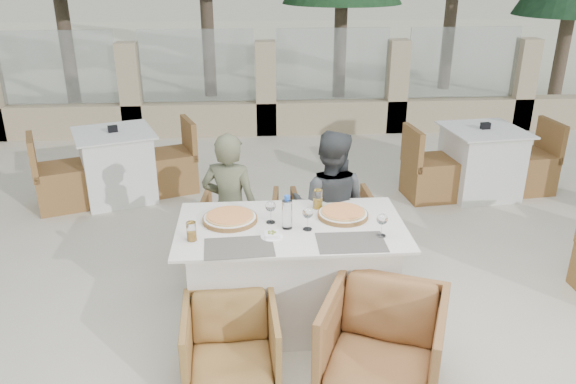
{
  "coord_description": "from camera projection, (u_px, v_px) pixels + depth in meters",
  "views": [
    {
      "loc": [
        -0.27,
        -3.59,
        2.49
      ],
      "look_at": [
        0.01,
        0.24,
        0.9
      ],
      "focal_mm": 35.0,
      "sensor_mm": 36.0,
      "label": 1
    }
  ],
  "objects": [
    {
      "name": "ground",
      "position": [
        289.0,
        313.0,
        4.28
      ],
      "size": [
        80.0,
        80.0,
        0.0
      ],
      "primitive_type": "plane",
      "color": "beige",
      "rests_on": "ground"
    },
    {
      "name": "sand_patch",
      "position": [
        256.0,
        47.0,
        17.18
      ],
      "size": [
        30.0,
        16.0,
        0.01
      ],
      "primitive_type": "cube",
      "color": "beige",
      "rests_on": "ground"
    },
    {
      "name": "perimeter_wall_far",
      "position": [
        266.0,
        82.0,
        8.4
      ],
      "size": [
        10.0,
        0.34,
        1.6
      ],
      "primitive_type": null,
      "color": "tan",
      "rests_on": "ground"
    },
    {
      "name": "dining_table",
      "position": [
        291.0,
        273.0,
        4.08
      ],
      "size": [
        1.6,
        0.9,
        0.77
      ],
      "primitive_type": null,
      "color": "silver",
      "rests_on": "ground"
    },
    {
      "name": "placemat_near_left",
      "position": [
        239.0,
        247.0,
        3.63
      ],
      "size": [
        0.46,
        0.32,
        0.0
      ],
      "primitive_type": "cube",
      "rotation": [
        0.0,
        0.0,
        0.05
      ],
      "color": "#5A554D",
      "rests_on": "dining_table"
    },
    {
      "name": "placemat_near_right",
      "position": [
        351.0,
        242.0,
        3.69
      ],
      "size": [
        0.45,
        0.3,
        0.0
      ],
      "primitive_type": "cube",
      "rotation": [
        0.0,
        0.0,
        -0.01
      ],
      "color": "#59534C",
      "rests_on": "dining_table"
    },
    {
      "name": "pizza_left",
      "position": [
        230.0,
        218.0,
        3.99
      ],
      "size": [
        0.48,
        0.48,
        0.05
      ],
      "primitive_type": "cylinder",
      "rotation": [
        0.0,
        0.0,
        -0.28
      ],
      "color": "#DF4D1E",
      "rests_on": "dining_table"
    },
    {
      "name": "pizza_right",
      "position": [
        343.0,
        214.0,
        4.06
      ],
      "size": [
        0.41,
        0.41,
        0.05
      ],
      "primitive_type": "cylinder",
      "rotation": [
        0.0,
        0.0,
        0.14
      ],
      "color": "#ED5220",
      "rests_on": "dining_table"
    },
    {
      "name": "water_bottle",
      "position": [
        287.0,
        212.0,
        3.85
      ],
      "size": [
        0.08,
        0.08,
        0.24
      ],
      "primitive_type": "cylinder",
      "rotation": [
        0.0,
        0.0,
        0.12
      ],
      "color": "#AEC9E5",
      "rests_on": "dining_table"
    },
    {
      "name": "wine_glass_centre",
      "position": [
        271.0,
        211.0,
        3.94
      ],
      "size": [
        0.09,
        0.09,
        0.18
      ],
      "primitive_type": null,
      "rotation": [
        0.0,
        0.0,
        -0.24
      ],
      "color": "white",
      "rests_on": "dining_table"
    },
    {
      "name": "wine_glass_near",
      "position": [
        308.0,
        217.0,
        3.84
      ],
      "size": [
        0.09,
        0.09,
        0.18
      ],
      "primitive_type": null,
      "rotation": [
        0.0,
        0.0,
        -0.18
      ],
      "color": "white",
      "rests_on": "dining_table"
    },
    {
      "name": "wine_glass_corner",
      "position": [
        382.0,
        224.0,
        3.75
      ],
      "size": [
        0.09,
        0.09,
        0.18
      ],
      "primitive_type": null,
      "rotation": [
        0.0,
        0.0,
        -0.22
      ],
      "color": "white",
      "rests_on": "dining_table"
    },
    {
      "name": "beer_glass_left",
      "position": [
        191.0,
        231.0,
        3.7
      ],
      "size": [
        0.08,
        0.08,
        0.13
      ],
      "primitive_type": "cylinder",
      "rotation": [
        0.0,
        0.0,
        0.3
      ],
      "color": "orange",
      "rests_on": "dining_table"
    },
    {
      "name": "beer_glass_right",
      "position": [
        318.0,
        199.0,
        4.18
      ],
      "size": [
        0.08,
        0.08,
        0.14
      ],
      "primitive_type": "cylinder",
      "rotation": [
        0.0,
        0.0,
        0.11
      ],
      "color": "gold",
      "rests_on": "dining_table"
    },
    {
      "name": "olive_dish",
      "position": [
        272.0,
        234.0,
        3.76
      ],
      "size": [
        0.13,
        0.13,
        0.04
      ],
      "primitive_type": null,
      "rotation": [
        0.0,
        0.0,
        0.2
      ],
      "color": "white",
      "rests_on": "dining_table"
    },
    {
      "name": "armchair_far_left",
      "position": [
        240.0,
        229.0,
        4.91
      ],
      "size": [
        0.72,
        0.73,
        0.62
      ],
      "primitive_type": "imported",
      "rotation": [
        0.0,
        0.0,
        3.05
      ],
      "color": "olive",
      "rests_on": "ground"
    },
    {
      "name": "armchair_far_right",
      "position": [
        334.0,
        231.0,
        4.86
      ],
      "size": [
        0.71,
        0.73,
        0.64
      ],
      "primitive_type": "imported",
      "rotation": [
        0.0,
        0.0,
        3.17
      ],
      "color": "brown",
      "rests_on": "ground"
    },
    {
      "name": "armchair_near_left",
      "position": [
        231.0,
        346.0,
        3.49
      ],
      "size": [
        0.61,
        0.62,
        0.55
      ],
      "primitive_type": "imported",
      "rotation": [
        0.0,
        0.0,
        0.04
      ],
      "color": "olive",
      "rests_on": "ground"
    },
    {
      "name": "armchair_near_right",
      "position": [
        382.0,
        345.0,
        3.41
      ],
      "size": [
        0.93,
        0.94,
        0.66
      ],
      "primitive_type": "imported",
      "rotation": [
        0.0,
        0.0,
        -0.4
      ],
      "color": "#8F5F34",
      "rests_on": "ground"
    },
    {
      "name": "diner_left",
      "position": [
        230.0,
        209.0,
        4.53
      ],
      "size": [
        0.53,
        0.42,
        1.27
      ],
      "primitive_type": "imported",
      "rotation": [
        0.0,
        0.0,
        2.87
      ],
      "color": "#585941",
      "rests_on": "ground"
    },
    {
      "name": "diner_right",
      "position": [
        329.0,
        207.0,
        4.53
      ],
      "size": [
        0.74,
        0.64,
        1.29
      ],
      "primitive_type": "imported",
      "rotation": [
        0.0,
        0.0,
        2.86
      ],
      "color": "#3C3F41",
      "rests_on": "ground"
    },
    {
      "name": "bg_table_a",
      "position": [
        117.0,
        165.0,
        6.21
      ],
      "size": [
        1.82,
        1.33,
        0.77
      ],
      "primitive_type": null,
      "rotation": [
        0.0,
        0.0,
        0.35
      ],
      "color": "silver",
      "rests_on": "ground"
    },
    {
      "name": "bg_table_b",
      "position": [
        480.0,
        162.0,
        6.32
      ],
      "size": [
        1.72,
        0.99,
        0.77
      ],
      "primitive_type": null,
      "rotation": [
        0.0,
        0.0,
        0.11
      ],
      "color": "silver",
      "rests_on": "ground"
    }
  ]
}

